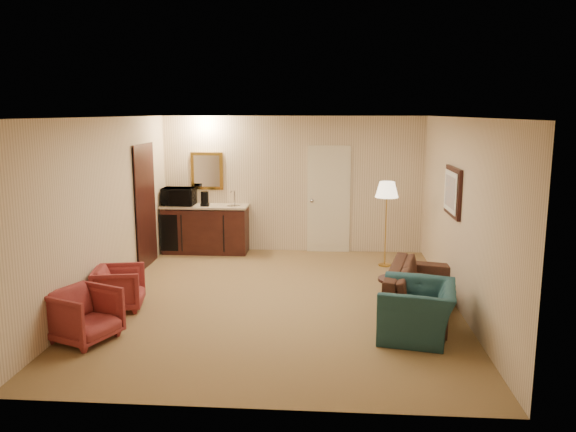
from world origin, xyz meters
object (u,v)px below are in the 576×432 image
Objects in this scene: waste_bin at (239,247)px; coffee_maker at (205,199)px; microwave at (179,194)px; rose_chair_far at (84,313)px; wetbar_cabinet at (206,229)px; floor_lamp at (386,224)px; coffee_table at (410,296)px; teal_armchair at (418,302)px; sofa at (420,282)px; rose_chair_near at (119,286)px.

coffee_maker is (-0.63, -0.02, 0.92)m from waste_bin.
microwave reaches higher than coffee_maker.
microwave is (0.00, 4.30, 0.78)m from rose_chair_far.
wetbar_cabinet is 3.44m from floor_lamp.
waste_bin is 0.45× the size of microwave.
teal_armchair is at bearing -91.37° from coffee_table.
coffee_maker reaches higher than waste_bin.
rose_chair_near is (-4.10, -0.22, -0.08)m from sofa.
waste_bin is at bearing 7.53° from rose_chair_far.
rose_chair_near is at bearing -178.69° from coffee_table.
floor_lamp is at bearing -68.50° from rose_chair_near.
coffee_maker is (0.02, -0.09, 0.60)m from wetbar_cabinet.
floor_lamp reaches higher than rose_chair_near.
teal_armchair is (3.43, -3.89, -0.03)m from wetbar_cabinet.
teal_armchair is at bearing -111.18° from rose_chair_near.
rose_chair_near is (-3.93, 0.68, -0.11)m from teal_armchair.
waste_bin is at bearing 132.57° from coffee_table.
sofa is (3.60, -2.99, -0.05)m from wetbar_cabinet.
rose_chair_far is 5.28m from floor_lamp.
coffee_maker is at bearing -79.13° from wetbar_cabinet.
microwave is at bearing 22.68° from rose_chair_far.
floor_lamp reaches higher than teal_armchair.
wetbar_cabinet is at bearing 112.64° from coffee_maker.
microwave is 0.53m from coffee_maker.
microwave reaches higher than rose_chair_far.
coffee_table is 2.45m from floor_lamp.
microwave is (0.00, 3.19, 0.80)m from rose_chair_near.
coffee_maker reaches higher than rose_chair_near.
rose_chair_near is 1.11m from rose_chair_far.
teal_armchair is at bearing -88.52° from floor_lamp.
sofa is 2.31m from floor_lamp.
coffee_maker is (0.52, 4.23, 0.71)m from rose_chair_far.
teal_armchair reaches higher than coffee_table.
sofa is 7.61× the size of coffee_maker.
rose_chair_far is at bearing -105.14° from waste_bin.
waste_bin is (-2.80, 3.05, -0.11)m from coffee_table.
microwave is at bearing -175.99° from coffee_maker.
rose_chair_far reaches higher than rose_chair_near.
teal_armchair is 5.56m from microwave.
floor_lamp is (3.35, -0.72, 0.29)m from wetbar_cabinet.
sofa is 3.46× the size of microwave.
coffee_table is at bearing -47.43° from waste_bin.
waste_bin is (1.15, 3.14, -0.19)m from rose_chair_near.
sofa is 4.31m from rose_chair_far.
rose_chair_near is 3.95m from coffee_table.
teal_armchair is 1.65× the size of microwave.
rose_chair_near is at bearing -87.63° from coffee_maker.
microwave is (-3.95, 3.10, 0.88)m from coffee_table.
wetbar_cabinet is 0.60m from coffee_maker.
floor_lamp is 2.84m from waste_bin.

